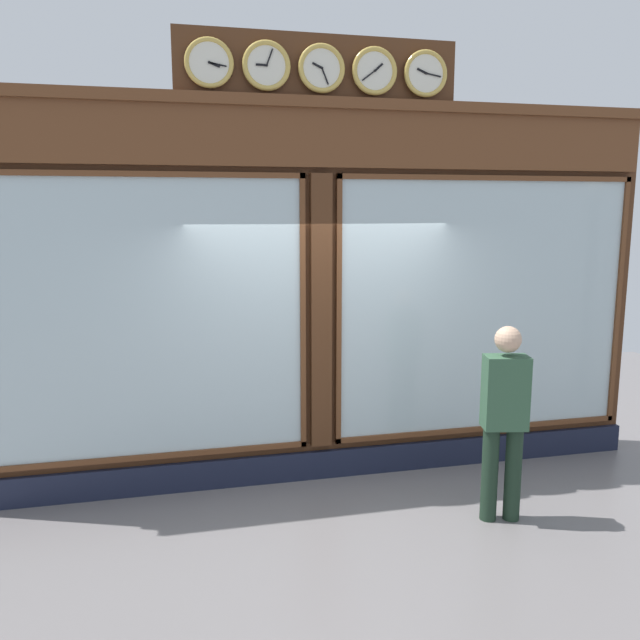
% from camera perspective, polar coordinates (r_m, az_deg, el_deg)
% --- Properties ---
extents(shop_facade, '(6.89, 0.42, 4.18)m').
position_cam_1_polar(shop_facade, '(6.28, -0.26, 2.50)').
color(shop_facade, '#4C2B16').
rests_on(shop_facade, ground_plane).
extents(pedestrian, '(0.40, 0.29, 1.69)m').
position_cam_1_polar(pedestrian, '(5.71, 15.88, -8.05)').
color(pedestrian, '#1C2F21').
rests_on(pedestrian, ground_plane).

